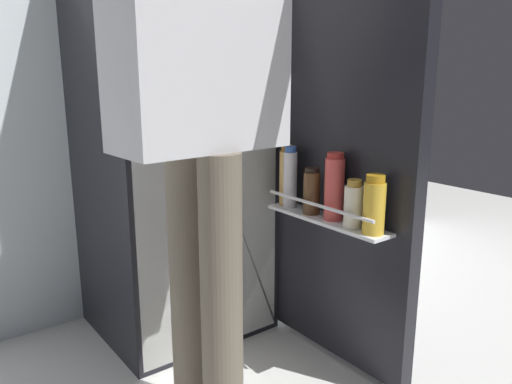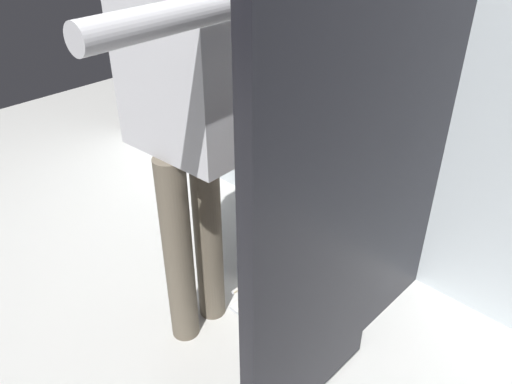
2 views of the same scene
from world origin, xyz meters
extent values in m
plane|color=silver|center=(0.00, 0.00, 0.00)|extent=(6.85, 6.85, 0.00)
cube|color=black|center=(0.00, 0.55, 0.83)|extent=(0.65, 0.59, 1.65)
cube|color=white|center=(0.00, 0.25, 0.83)|extent=(0.61, 0.01, 1.61)
cube|color=white|center=(0.00, 0.30, 0.87)|extent=(0.57, 0.09, 0.01)
cube|color=black|center=(0.36, -0.07, 0.83)|extent=(0.06, 0.65, 1.60)
cube|color=white|center=(0.27, -0.07, 0.57)|extent=(0.11, 0.53, 0.01)
cylinder|color=silver|center=(0.23, -0.07, 0.63)|extent=(0.01, 0.50, 0.01)
cylinder|color=brown|center=(0.27, 0.00, 0.66)|extent=(0.06, 0.06, 0.15)
cylinder|color=black|center=(0.27, 0.00, 0.74)|extent=(0.05, 0.05, 0.02)
cylinder|color=white|center=(0.27, 0.12, 0.69)|extent=(0.05, 0.05, 0.21)
cylinder|color=#335BB2|center=(0.27, 0.12, 0.80)|extent=(0.04, 0.04, 0.02)
cylinder|color=#EDE5CC|center=(0.27, -0.21, 0.65)|extent=(0.06, 0.06, 0.14)
cylinder|color=#B78933|center=(0.27, -0.21, 0.73)|extent=(0.05, 0.05, 0.02)
cylinder|color=#DB4C47|center=(0.28, -0.10, 0.69)|extent=(0.07, 0.07, 0.22)
cylinder|color=#B22D28|center=(0.28, -0.10, 0.81)|extent=(0.06, 0.06, 0.02)
cylinder|color=gold|center=(0.27, -0.29, 0.66)|extent=(0.07, 0.07, 0.17)
cylinder|color=#BC8419|center=(0.27, -0.29, 0.76)|extent=(0.06, 0.06, 0.03)
cylinder|color=tan|center=(0.28, 0.15, 0.68)|extent=(0.06, 0.06, 0.21)
cylinder|color=#996623|center=(0.28, 0.15, 0.80)|extent=(0.04, 0.04, 0.02)
cylinder|color=#4C7F3D|center=(-0.09, 0.30, 0.93)|extent=(0.09, 0.09, 0.10)
cylinder|color=#665B4C|center=(-0.25, -0.02, 0.44)|extent=(0.12, 0.12, 0.88)
cylinder|color=#665B4C|center=(-0.25, -0.18, 0.44)|extent=(0.12, 0.12, 0.88)
cube|color=silver|center=(-0.25, -0.10, 1.19)|extent=(0.48, 0.24, 0.62)
cylinder|color=silver|center=(-0.26, 0.13, 1.17)|extent=(0.08, 0.08, 0.59)
cylinder|color=silver|center=(0.05, -0.32, 1.44)|extent=(0.11, 0.59, 0.08)
camera|label=1|loc=(-0.95, -1.28, 1.09)|focal=35.11mm
camera|label=2|loc=(1.09, -1.11, 1.73)|focal=35.43mm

